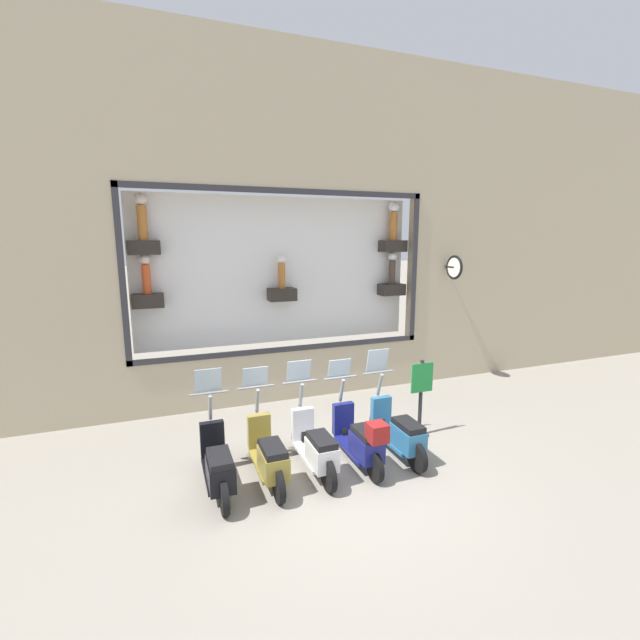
{
  "coord_description": "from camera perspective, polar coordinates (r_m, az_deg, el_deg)",
  "views": [
    {
      "loc": [
        -5.62,
        2.59,
        3.64
      ],
      "look_at": [
        1.69,
        -0.16,
        2.17
      ],
      "focal_mm": 24.0,
      "sensor_mm": 36.0,
      "label": 1
    }
  ],
  "objects": [
    {
      "name": "scooter_navy_1",
      "position": [
        7.22,
        5.44,
        -15.53
      ],
      "size": [
        1.79,
        0.61,
        1.57
      ],
      "color": "black",
      "rests_on": "ground_plane"
    },
    {
      "name": "scooter_olive_3",
      "position": [
        6.83,
        -6.86,
        -17.48
      ],
      "size": [
        1.8,
        0.6,
        1.59
      ],
      "color": "black",
      "rests_on": "ground_plane"
    },
    {
      "name": "scooter_white_2",
      "position": [
        7.02,
        -0.61,
        -16.55
      ],
      "size": [
        1.8,
        0.6,
        1.62
      ],
      "color": "black",
      "rests_on": "ground_plane"
    },
    {
      "name": "scooter_teal_0",
      "position": [
        7.61,
        10.48,
        -14.44
      ],
      "size": [
        1.8,
        0.6,
        1.69
      ],
      "color": "black",
      "rests_on": "ground_plane"
    },
    {
      "name": "building_facade",
      "position": [
        9.59,
        -5.02,
        12.27
      ],
      "size": [
        1.22,
        36.0,
        7.68
      ],
      "color": "tan",
      "rests_on": "ground_plane"
    },
    {
      "name": "ground_plane",
      "position": [
        7.18,
        3.79,
        -19.8
      ],
      "size": [
        120.0,
        120.0,
        0.0
      ],
      "primitive_type": "plane",
      "color": "gray"
    },
    {
      "name": "shop_sign_post",
      "position": [
        8.28,
        13.3,
        -9.85
      ],
      "size": [
        0.36,
        0.45,
        1.46
      ],
      "color": "#232326",
      "rests_on": "ground_plane"
    },
    {
      "name": "scooter_black_4",
      "position": [
        6.72,
        -13.46,
        -18.24
      ],
      "size": [
        1.79,
        0.61,
        1.65
      ],
      "color": "black",
      "rests_on": "ground_plane"
    }
  ]
}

